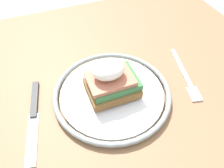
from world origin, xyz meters
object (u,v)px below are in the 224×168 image
(plate, at_px, (112,93))
(fork, at_px, (185,76))
(sandwich, at_px, (111,80))
(knife, at_px, (34,112))

(plate, bearing_deg, fork, 177.01)
(sandwich, xyz_separation_m, fork, (-0.17, 0.01, -0.04))
(fork, relative_size, knife, 0.87)
(plate, xyz_separation_m, fork, (-0.17, 0.01, -0.01))
(plate, distance_m, fork, 0.17)
(sandwich, distance_m, knife, 0.16)
(fork, distance_m, knife, 0.32)
(sandwich, bearing_deg, plate, 117.39)
(plate, height_order, knife, plate)
(plate, relative_size, fork, 1.50)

